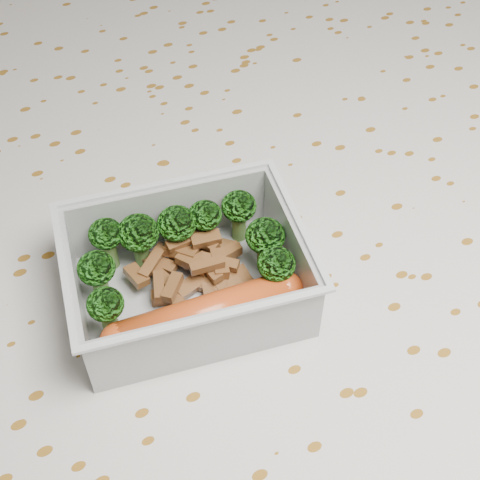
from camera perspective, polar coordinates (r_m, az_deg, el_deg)
name	(u,v)px	position (r m, az deg, el deg)	size (l,w,h in m)	color
dining_table	(239,334)	(0.56, -0.06, -8.06)	(1.40, 0.90, 0.75)	brown
tablecloth	(239,298)	(0.52, -0.07, -4.97)	(1.46, 0.96, 0.19)	silver
lunch_container	(188,279)	(0.46, -4.47, -3.35)	(0.18, 0.15, 0.06)	silver
broccoli_florets	(182,243)	(0.46, -4.97, -0.28)	(0.14, 0.10, 0.04)	#608C3F
meat_pile	(197,268)	(0.47, -3.66, -2.38)	(0.09, 0.07, 0.03)	brown
sausage	(205,315)	(0.44, -3.03, -6.39)	(0.14, 0.04, 0.03)	#C94818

